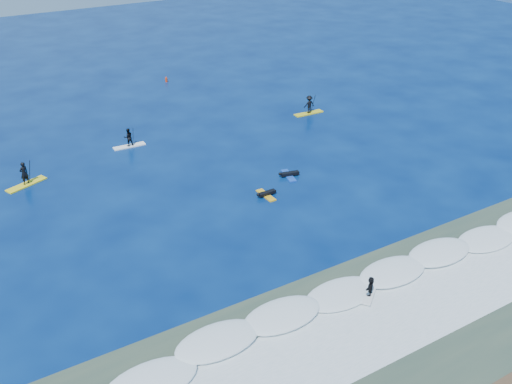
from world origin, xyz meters
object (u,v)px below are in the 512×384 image
sup_paddler_center (129,139)px  prone_paddler_far (289,174)px  wave_surfer (370,287)px  sup_paddler_right (309,106)px  prone_paddler_near (266,194)px  marker_buoy (166,79)px  sup_paddler_left (25,177)px

sup_paddler_center → prone_paddler_far: (9.20, -12.27, -0.60)m
wave_surfer → sup_paddler_right: bearing=24.2°
prone_paddler_near → prone_paddler_far: prone_paddler_far is taller
marker_buoy → wave_surfer: bearing=-97.2°
sup_paddler_center → wave_surfer: bearing=-77.9°
sup_paddler_left → sup_paddler_center: size_ratio=1.15×
prone_paddler_near → sup_paddler_center: bearing=21.6°
marker_buoy → sup_paddler_left: bearing=-137.1°
sup_paddler_center → wave_surfer: sup_paddler_center is taller
sup_paddler_left → marker_buoy: bearing=20.5°
sup_paddler_center → prone_paddler_near: 15.30m
prone_paddler_far → wave_surfer: size_ratio=1.32×
sup_paddler_right → marker_buoy: (-8.57, 17.15, -0.56)m
prone_paddler_far → sup_paddler_center: bearing=50.1°
sup_paddler_center → wave_surfer: 27.86m
sup_paddler_left → wave_surfer: (14.28, -24.61, 0.03)m
prone_paddler_near → marker_buoy: (4.29, 29.62, 0.16)m
prone_paddler_far → marker_buoy: 27.81m
sup_paddler_center → prone_paddler_near: (5.90, -14.10, -0.61)m
marker_buoy → prone_paddler_far: bearing=-92.0°
sup_paddler_right → prone_paddler_near: size_ratio=1.53×
sup_paddler_left → wave_surfer: sup_paddler_left is taller
sup_paddler_right → prone_paddler_near: bearing=-134.0°
sup_paddler_left → marker_buoy: (19.74, 18.37, -0.41)m
sup_paddler_center → sup_paddler_right: 18.83m
sup_paddler_center → prone_paddler_near: bearing=-64.9°
sup_paddler_right → prone_paddler_near: 17.93m
prone_paddler_far → marker_buoy: marker_buoy is taller
sup_paddler_right → marker_buoy: bearing=118.4°
sup_paddler_right → prone_paddler_far: (-9.55, -10.64, -0.72)m
sup_paddler_right → marker_buoy: sup_paddler_right is taller
sup_paddler_right → wave_surfer: (-14.03, -25.84, -0.12)m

